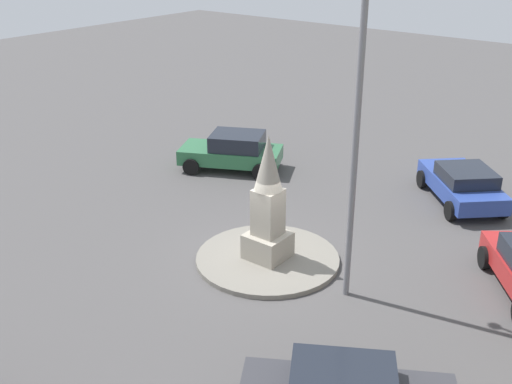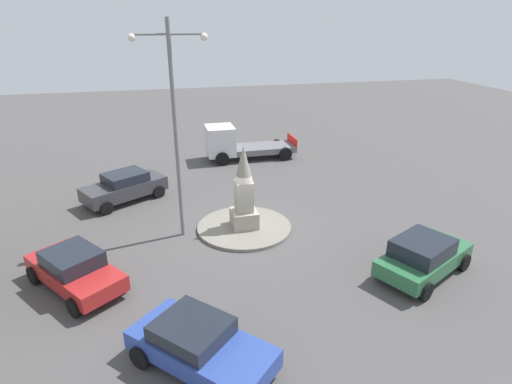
{
  "view_description": "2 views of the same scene",
  "coord_description": "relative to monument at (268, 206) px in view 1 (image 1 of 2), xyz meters",
  "views": [
    {
      "loc": [
        -9.46,
        12.55,
        8.96
      ],
      "look_at": [
        0.5,
        -0.1,
        1.99
      ],
      "focal_mm": 43.81,
      "sensor_mm": 36.0,
      "label": 1
    },
    {
      "loc": [
        -3.36,
        -16.12,
        8.65
      ],
      "look_at": [
        0.47,
        -0.25,
        1.81
      ],
      "focal_mm": 29.5,
      "sensor_mm": 36.0,
      "label": 2
    }
  ],
  "objects": [
    {
      "name": "monument",
      "position": [
        0.0,
        0.0,
        0.0
      ],
      "size": [
        1.11,
        1.11,
        3.66
      ],
      "color": "#9E9687",
      "rests_on": "traffic_island"
    },
    {
      "name": "ground_plane",
      "position": [
        0.0,
        0.0,
        -1.74
      ],
      "size": [
        80.0,
        80.0,
        0.0
      ],
      "primitive_type": "plane",
      "color": "#4F4C4C"
    },
    {
      "name": "car_blue_passing",
      "position": [
        -2.79,
        -7.41,
        -1.04
      ],
      "size": [
        3.99,
        4.06,
        1.33
      ],
      "color": "#2D479E",
      "rests_on": "ground"
    },
    {
      "name": "streetlamp",
      "position": [
        -2.66,
        0.1,
        3.36
      ],
      "size": [
        2.82,
        0.28,
        8.63
      ],
      "color": "slate",
      "rests_on": "ground"
    },
    {
      "name": "car_green_far_side",
      "position": [
        5.48,
        -4.95,
        -0.98
      ],
      "size": [
        4.26,
        3.31,
        1.48
      ],
      "color": "#2D6B42",
      "rests_on": "ground"
    },
    {
      "name": "traffic_island",
      "position": [
        0.0,
        0.0,
        -1.67
      ],
      "size": [
        4.12,
        4.12,
        0.14
      ],
      "primitive_type": "cylinder",
      "color": "gray",
      "rests_on": "ground"
    }
  ]
}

